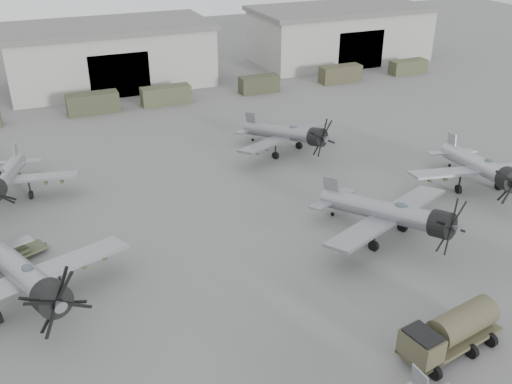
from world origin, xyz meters
TOP-DOWN VIEW (x-y plane):
  - ground at (0.00, 0.00)m, footprint 220.00×220.00m
  - hangar_center at (0.00, 61.96)m, footprint 29.00×14.80m
  - hangar_right at (38.00, 61.96)m, footprint 29.00×14.80m
  - support_truck_3 at (-4.58, 50.00)m, footprint 6.42×2.20m
  - support_truck_4 at (4.87, 50.00)m, footprint 6.49×2.20m
  - support_truck_5 at (18.26, 50.00)m, footprint 5.50×2.20m
  - support_truck_6 at (31.42, 50.00)m, footprint 6.29×2.20m
  - support_truck_7 at (43.55, 50.00)m, footprint 5.88×2.20m
  - aircraft_mid_1 at (-14.37, 11.52)m, footprint 14.02×12.62m
  - aircraft_mid_2 at (12.24, 9.49)m, footprint 13.33×12.05m
  - aircraft_mid_3 at (24.84, 13.50)m, footprint 13.48×12.13m
  - aircraft_far_0 at (-15.32, 28.47)m, footprint 12.61×11.35m
  - aircraft_far_1 at (12.47, 28.40)m, footprint 12.35×11.18m
  - fuel_tanker at (8.23, -2.23)m, footprint 7.14×4.01m

SIDE VIEW (x-z plane):
  - ground at x=0.00m, z-range 0.00..0.00m
  - support_truck_7 at x=43.55m, z-range 0.00..2.12m
  - support_truck_5 at x=18.26m, z-range 0.00..2.31m
  - support_truck_4 at x=4.87m, z-range 0.00..2.36m
  - support_truck_6 at x=31.42m, z-range 0.00..2.44m
  - support_truck_3 at x=-4.58m, z-range 0.00..2.57m
  - fuel_tanker at x=8.23m, z-range 0.19..2.84m
  - aircraft_far_0 at x=-15.32m, z-range -0.23..4.78m
  - aircraft_far_1 at x=12.47m, z-range -0.23..4.80m
  - aircraft_mid_3 at x=24.84m, z-range -0.24..5.11m
  - aircraft_mid_2 at x=12.24m, z-range -0.24..5.17m
  - aircraft_mid_1 at x=-14.37m, z-range -0.25..5.37m
  - hangar_center at x=0.00m, z-range 0.02..8.72m
  - hangar_right at x=38.00m, z-range 0.02..8.72m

